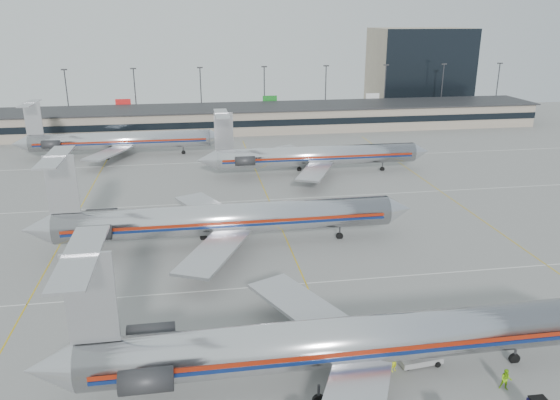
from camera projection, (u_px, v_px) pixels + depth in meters
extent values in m
plane|color=gray|center=(327.00, 331.00, 52.60)|extent=(260.00, 260.00, 0.00)
cube|color=silver|center=(306.00, 283.00, 61.94)|extent=(160.00, 0.15, 0.02)
cube|color=gray|center=(238.00, 119.00, 143.24)|extent=(160.00, 16.00, 6.00)
cube|color=black|center=(241.00, 124.00, 135.60)|extent=(160.00, 0.20, 1.60)
cube|color=#2D2D30|center=(237.00, 107.00, 142.24)|extent=(162.00, 17.00, 0.30)
cylinder|color=#38383D|center=(68.00, 98.00, 148.07)|extent=(0.30, 0.30, 15.00)
cube|color=#2D2D30|center=(64.00, 70.00, 145.62)|extent=(1.60, 0.40, 0.35)
cylinder|color=#38383D|center=(136.00, 97.00, 150.79)|extent=(0.30, 0.30, 15.00)
cube|color=#2D2D30|center=(133.00, 69.00, 148.35)|extent=(1.60, 0.40, 0.35)
cylinder|color=#38383D|center=(201.00, 95.00, 153.51)|extent=(0.30, 0.30, 15.00)
cube|color=#2D2D30|center=(200.00, 68.00, 151.07)|extent=(1.60, 0.40, 0.35)
cylinder|color=#38383D|center=(264.00, 94.00, 156.24)|extent=(0.30, 0.30, 15.00)
cube|color=#2D2D30|center=(264.00, 67.00, 153.79)|extent=(1.60, 0.40, 0.35)
cylinder|color=#38383D|center=(326.00, 92.00, 158.96)|extent=(0.30, 0.30, 15.00)
cube|color=#2D2D30|center=(326.00, 66.00, 156.51)|extent=(1.60, 0.40, 0.35)
cylinder|color=#38383D|center=(385.00, 91.00, 161.68)|extent=(0.30, 0.30, 15.00)
cube|color=#2D2D30|center=(386.00, 65.00, 159.24)|extent=(1.60, 0.40, 0.35)
cylinder|color=#38383D|center=(442.00, 90.00, 164.40)|extent=(0.30, 0.30, 15.00)
cube|color=#2D2D30|center=(444.00, 64.00, 161.96)|extent=(1.60, 0.40, 0.35)
cylinder|color=#38383D|center=(497.00, 89.00, 167.12)|extent=(0.30, 0.30, 15.00)
cube|color=#2D2D30|center=(500.00, 63.00, 164.68)|extent=(1.60, 0.40, 0.35)
cube|color=tan|center=(419.00, 68.00, 177.60)|extent=(30.00, 20.00, 25.00)
cylinder|color=silver|center=(351.00, 341.00, 44.40)|extent=(42.80, 3.96, 3.96)
cone|color=silver|center=(50.00, 369.00, 40.87)|extent=(3.85, 3.96, 3.96)
cube|color=maroon|center=(358.00, 353.00, 42.49)|extent=(40.66, 0.05, 0.37)
cube|color=#0B1C4F|center=(358.00, 358.00, 42.63)|extent=(40.66, 0.05, 0.30)
cube|color=silver|center=(306.00, 308.00, 51.42)|extent=(9.95, 14.51, 0.34)
cube|color=silver|center=(91.00, 299.00, 39.60)|extent=(3.64, 0.27, 7.28)
cube|color=silver|center=(80.00, 256.00, 38.45)|extent=(2.57, 11.24, 0.19)
cylinder|color=#2D2D30|center=(151.00, 334.00, 44.72)|extent=(3.85, 1.82, 1.82)
cylinder|color=#2D2D30|center=(146.00, 381.00, 39.02)|extent=(3.85, 1.82, 1.82)
cylinder|color=#2D2D30|center=(515.00, 354.00, 47.59)|extent=(0.21, 0.21, 1.77)
cylinder|color=#2D2D30|center=(319.00, 395.00, 42.44)|extent=(0.21, 0.21, 1.77)
cylinder|color=#2D2D30|center=(305.00, 356.00, 47.24)|extent=(0.21, 0.21, 1.77)
cylinder|color=black|center=(514.00, 359.00, 47.75)|extent=(0.96, 0.32, 0.96)
cylinder|color=silver|center=(228.00, 219.00, 70.86)|extent=(43.14, 3.99, 3.99)
cone|color=silver|center=(399.00, 209.00, 74.39)|extent=(3.45, 3.99, 3.99)
cone|color=silver|center=(37.00, 230.00, 67.31)|extent=(3.88, 3.99, 3.99)
cube|color=maroon|center=(229.00, 223.00, 68.94)|extent=(40.98, 0.05, 0.38)
cube|color=#0B1C4F|center=(229.00, 226.00, 69.08)|extent=(40.98, 0.05, 0.30)
cube|color=silver|center=(209.00, 208.00, 77.94)|extent=(10.03, 14.62, 0.35)
cube|color=silver|center=(214.00, 251.00, 63.83)|extent=(10.03, 14.62, 0.35)
cube|color=silver|center=(62.00, 185.00, 66.02)|extent=(3.67, 0.27, 7.33)
cube|color=silver|center=(55.00, 157.00, 64.87)|extent=(2.59, 11.32, 0.19)
cylinder|color=#2D2D30|center=(102.00, 215.00, 71.19)|extent=(3.88, 1.83, 1.83)
cylinder|color=#2D2D30|center=(95.00, 233.00, 65.44)|extent=(3.88, 1.83, 1.83)
cylinder|color=#2D2D30|center=(340.00, 232.00, 74.07)|extent=(0.22, 0.22, 1.78)
cylinder|color=#2D2D30|center=(204.00, 249.00, 68.88)|extent=(0.22, 0.22, 1.78)
cylinder|color=#2D2D30|center=(203.00, 234.00, 73.72)|extent=(0.22, 0.22, 1.78)
cylinder|color=black|center=(340.00, 236.00, 74.24)|extent=(0.97, 0.32, 0.97)
cylinder|color=silver|center=(317.00, 156.00, 103.71)|extent=(38.25, 3.72, 3.72)
cone|color=silver|center=(421.00, 152.00, 106.85)|extent=(3.22, 3.72, 3.72)
cone|color=silver|center=(207.00, 160.00, 100.54)|extent=(3.62, 3.72, 3.72)
cube|color=maroon|center=(320.00, 157.00, 101.91)|extent=(36.34, 0.05, 0.35)
cube|color=#0B1C4F|center=(320.00, 159.00, 102.04)|extent=(36.34, 0.05, 0.28)
cube|color=silver|center=(300.00, 153.00, 110.32)|extent=(9.36, 13.65, 0.32)
cube|color=silver|center=(315.00, 171.00, 97.14)|extent=(9.36, 13.65, 0.32)
cube|color=silver|center=(224.00, 131.00, 99.35)|extent=(3.42, 0.25, 6.85)
cube|color=silver|center=(221.00, 114.00, 98.26)|extent=(2.42, 10.57, 0.18)
cylinder|color=#2D2D30|center=(242.00, 153.00, 104.16)|extent=(3.62, 1.71, 1.71)
cylinder|color=#2D2D30|center=(245.00, 161.00, 98.80)|extent=(3.62, 1.71, 1.71)
cylinder|color=#2D2D30|center=(382.00, 167.00, 106.56)|extent=(0.20, 0.20, 1.66)
cylinder|color=#2D2D30|center=(304.00, 174.00, 101.86)|extent=(0.20, 0.20, 1.66)
cylinder|color=#2D2D30|center=(299.00, 167.00, 106.38)|extent=(0.20, 0.20, 1.66)
cylinder|color=black|center=(382.00, 169.00, 106.71)|extent=(0.91, 0.30, 0.91)
cylinder|color=silver|center=(122.00, 141.00, 116.59)|extent=(37.53, 3.65, 3.65)
cone|color=silver|center=(217.00, 137.00, 119.67)|extent=(3.16, 3.65, 3.65)
cone|color=silver|center=(20.00, 144.00, 113.48)|extent=(3.56, 3.65, 3.65)
cube|color=maroon|center=(121.00, 142.00, 114.83)|extent=(35.65, 0.05, 0.35)
cube|color=#0B1C4F|center=(121.00, 144.00, 114.95)|extent=(35.65, 0.05, 0.28)
cube|color=silver|center=(117.00, 139.00, 123.07)|extent=(9.19, 13.39, 0.32)
cube|color=silver|center=(108.00, 153.00, 110.15)|extent=(9.19, 13.39, 0.32)
cube|color=silver|center=(33.00, 119.00, 112.31)|extent=(3.36, 0.25, 6.72)
cube|color=silver|center=(29.00, 103.00, 111.25)|extent=(2.37, 10.37, 0.18)
cylinder|color=#2D2D30|center=(57.00, 139.00, 117.04)|extent=(3.56, 1.68, 1.68)
cylinder|color=#2D2D30|center=(51.00, 144.00, 111.77)|extent=(3.56, 1.68, 1.68)
cylinder|color=#2D2D30|center=(183.00, 150.00, 119.38)|extent=(0.20, 0.20, 1.63)
cylinder|color=#2D2D30|center=(107.00, 156.00, 114.78)|extent=(0.20, 0.20, 1.63)
cylinder|color=#2D2D30|center=(110.00, 151.00, 119.21)|extent=(0.20, 0.20, 1.63)
cylinder|color=black|center=(183.00, 152.00, 119.53)|extent=(0.89, 0.30, 0.89)
cube|color=black|center=(539.00, 400.00, 40.37)|extent=(1.27, 1.06, 0.09)
cube|color=gray|center=(421.00, 360.00, 47.38)|extent=(3.86, 1.72, 0.52)
cube|color=#2D2D30|center=(429.00, 348.00, 47.09)|extent=(3.87, 1.32, 1.34)
cylinder|color=black|center=(432.00, 357.00, 48.18)|extent=(0.52, 0.17, 0.52)
cylinder|color=black|center=(438.00, 365.00, 47.11)|extent=(0.52, 0.17, 0.52)
cylinder|color=black|center=(403.00, 360.00, 47.77)|extent=(0.52, 0.17, 0.52)
cylinder|color=black|center=(408.00, 368.00, 46.71)|extent=(0.52, 0.17, 0.52)
imported|color=#DEF116|center=(394.00, 362.00, 46.42)|extent=(0.79, 0.70, 1.81)
imported|color=#79C112|center=(506.00, 380.00, 44.11)|extent=(1.12, 1.03, 1.86)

